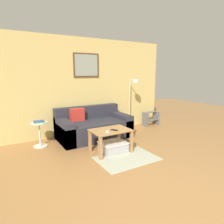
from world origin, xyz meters
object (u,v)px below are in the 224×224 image
(coffee_table, at_px, (111,135))
(side_table, at_px, (40,132))
(book_stack, at_px, (39,122))
(remote_control, at_px, (114,130))
(storage_bin, at_px, (113,147))
(cell_phone, at_px, (107,132))
(couch, at_px, (93,127))
(floor_lamp, at_px, (133,98))
(step_stool, at_px, (151,118))

(coffee_table, distance_m, side_table, 1.63)
(book_stack, xyz_separation_m, remote_control, (1.25, -1.19, -0.08))
(storage_bin, xyz_separation_m, book_stack, (-1.26, 1.12, 0.47))
(coffee_table, distance_m, cell_phone, 0.19)
(side_table, height_order, cell_phone, side_table)
(couch, relative_size, book_stack, 7.61)
(coffee_table, bearing_deg, storage_bin, -19.03)
(book_stack, relative_size, remote_control, 1.58)
(storage_bin, bearing_deg, floor_lamp, 41.70)
(couch, xyz_separation_m, cell_phone, (-0.23, -1.16, 0.21))
(couch, relative_size, step_stool, 3.81)
(book_stack, bearing_deg, side_table, -114.20)
(coffee_table, distance_m, floor_lamp, 2.00)
(floor_lamp, xyz_separation_m, step_stool, (0.74, 0.00, -0.68))
(side_table, bearing_deg, remote_control, -43.16)
(floor_lamp, bearing_deg, couch, -172.65)
(coffee_table, relative_size, book_stack, 3.40)
(step_stool, bearing_deg, floor_lamp, -179.79)
(floor_lamp, height_order, side_table, floor_lamp)
(couch, relative_size, side_table, 3.22)
(couch, relative_size, storage_bin, 3.36)
(step_stool, bearing_deg, storage_bin, -149.56)
(couch, bearing_deg, step_stool, 4.87)
(couch, height_order, book_stack, couch)
(storage_bin, relative_size, remote_control, 3.57)
(couch, height_order, step_stool, couch)
(cell_phone, distance_m, step_stool, 2.71)
(storage_bin, bearing_deg, step_stool, 30.44)
(book_stack, relative_size, step_stool, 0.50)
(cell_phone, relative_size, step_stool, 0.30)
(side_table, distance_m, book_stack, 0.24)
(floor_lamp, bearing_deg, remote_control, -137.17)
(book_stack, height_order, remote_control, book_stack)
(coffee_table, distance_m, step_stool, 2.54)
(coffee_table, relative_size, side_table, 1.44)
(couch, distance_m, step_stool, 2.11)
(couch, distance_m, floor_lamp, 1.52)
(coffee_table, distance_m, book_stack, 1.65)
(step_stool, bearing_deg, book_stack, -177.60)
(coffee_table, relative_size, remote_control, 5.37)
(coffee_table, xyz_separation_m, cell_phone, (-0.13, -0.09, 0.11))
(couch, xyz_separation_m, side_table, (-1.31, 0.03, 0.06))
(remote_control, bearing_deg, side_table, 103.92)
(side_table, relative_size, remote_control, 3.73)
(floor_lamp, relative_size, step_stool, 3.10)
(side_table, distance_m, remote_control, 1.73)
(storage_bin, relative_size, floor_lamp, 0.36)
(side_table, xyz_separation_m, step_stool, (3.42, 0.15, -0.10))
(floor_lamp, height_order, step_stool, floor_lamp)
(couch, distance_m, book_stack, 1.34)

